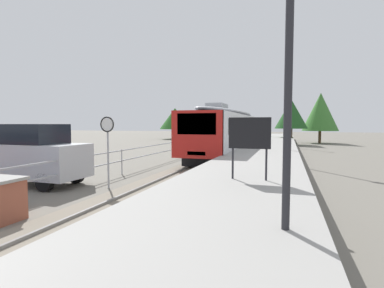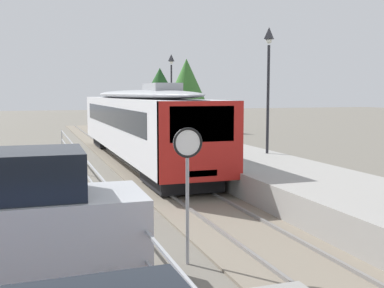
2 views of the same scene
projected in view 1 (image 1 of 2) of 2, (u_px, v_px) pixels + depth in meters
ground_plane at (190, 155)px, 24.40m from camera, size 160.00×160.00×0.00m
track_rails at (226, 156)px, 23.48m from camera, size 3.20×60.00×0.14m
commuter_train at (230, 129)px, 24.67m from camera, size 2.82×19.11×3.74m
station_platform at (269, 152)px, 22.47m from camera, size 3.90×60.00×0.90m
platform_lamp_mid_platform at (289, 90)px, 18.29m from camera, size 0.34×0.34×5.35m
platform_lamp_far_end at (288, 105)px, 32.26m from camera, size 0.34×0.34×5.35m
platform_notice_board at (250, 135)px, 8.61m from camera, size 1.20×0.08×1.80m
speed_limit_sign at (107, 134)px, 11.64m from camera, size 0.61×0.10×2.81m
carpark_fence at (122, 156)px, 14.93m from camera, size 0.06×36.06×1.25m
parked_van_silver at (28, 153)px, 12.41m from camera, size 4.94×2.05×2.51m
tree_behind_carpark at (320, 112)px, 39.51m from camera, size 4.60×4.60×6.64m
tree_behind_station_far at (291, 114)px, 36.50m from camera, size 3.92×3.92×5.52m
tree_distant_left at (175, 119)px, 50.92m from camera, size 5.26×5.26×5.27m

